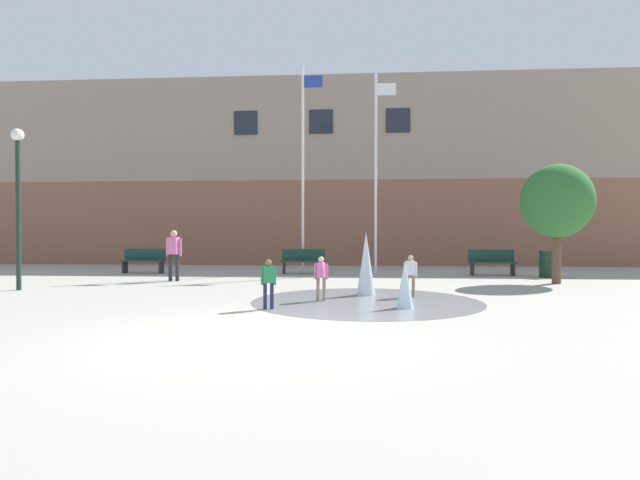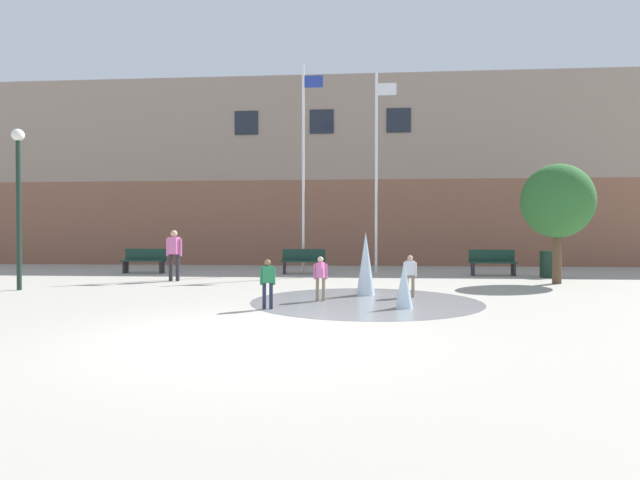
# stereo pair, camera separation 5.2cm
# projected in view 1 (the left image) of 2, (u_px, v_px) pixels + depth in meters

# --- Properties ---
(ground_plane) EXTENTS (100.00, 100.00, 0.00)m
(ground_plane) POSITION_uv_depth(u_px,v_px,m) (245.00, 337.00, 7.20)
(ground_plane) COLOR #9E998E
(library_building) EXTENTS (36.00, 6.05, 8.78)m
(library_building) POSITION_uv_depth(u_px,v_px,m) (325.00, 177.00, 25.89)
(library_building) COLOR brown
(library_building) RESTS_ON ground
(splash_fountain) EXTENTS (5.08, 5.08, 1.54)m
(splash_fountain) POSITION_uv_depth(u_px,v_px,m) (372.00, 279.00, 11.34)
(splash_fountain) COLOR gray
(splash_fountain) RESTS_ON ground
(park_bench_far_left) EXTENTS (1.60, 0.44, 0.91)m
(park_bench_far_left) POSITION_uv_depth(u_px,v_px,m) (144.00, 260.00, 18.66)
(park_bench_far_left) COLOR #28282D
(park_bench_far_left) RESTS_ON ground
(park_bench_center) EXTENTS (1.60, 0.44, 0.91)m
(park_bench_center) POSITION_uv_depth(u_px,v_px,m) (303.00, 261.00, 18.32)
(park_bench_center) COLOR #28282D
(park_bench_center) RESTS_ON ground
(park_bench_near_trashcan) EXTENTS (1.60, 0.44, 0.91)m
(park_bench_near_trashcan) POSITION_uv_depth(u_px,v_px,m) (492.00, 262.00, 17.64)
(park_bench_near_trashcan) COLOR #28282D
(park_bench_near_trashcan) RESTS_ON ground
(child_with_pink_shirt) EXTENTS (0.31, 0.15, 0.99)m
(child_with_pink_shirt) POSITION_uv_depth(u_px,v_px,m) (410.00, 273.00, 11.67)
(child_with_pink_shirt) COLOR #89755B
(child_with_pink_shirt) RESTS_ON ground
(child_running) EXTENTS (0.31, 0.24, 0.99)m
(child_running) POSITION_uv_depth(u_px,v_px,m) (321.00, 275.00, 11.04)
(child_running) COLOR #89755B
(child_running) RESTS_ON ground
(adult_watching) EXTENTS (0.50, 0.31, 1.59)m
(adult_watching) POSITION_uv_depth(u_px,v_px,m) (174.00, 251.00, 15.56)
(adult_watching) COLOR #28282D
(adult_watching) RESTS_ON ground
(child_in_fountain) EXTENTS (0.31, 0.19, 0.99)m
(child_in_fountain) POSITION_uv_depth(u_px,v_px,m) (268.00, 280.00, 9.86)
(child_in_fountain) COLOR #1E233D
(child_in_fountain) RESTS_ON ground
(flagpole_left) EXTENTS (0.80, 0.10, 7.87)m
(flagpole_left) POSITION_uv_depth(u_px,v_px,m) (304.00, 163.00, 18.94)
(flagpole_left) COLOR silver
(flagpole_left) RESTS_ON ground
(flagpole_right) EXTENTS (0.80, 0.10, 7.52)m
(flagpole_right) POSITION_uv_depth(u_px,v_px,m) (377.00, 167.00, 18.75)
(flagpole_right) COLOR silver
(flagpole_right) RESTS_ON ground
(lamp_post_left_lane) EXTENTS (0.32, 0.32, 4.24)m
(lamp_post_left_lane) POSITION_uv_depth(u_px,v_px,m) (18.00, 186.00, 13.08)
(lamp_post_left_lane) COLOR #192D23
(lamp_post_left_lane) RESTS_ON ground
(trash_can) EXTENTS (0.56, 0.56, 0.90)m
(trash_can) POSITION_uv_depth(u_px,v_px,m) (548.00, 264.00, 16.87)
(trash_can) COLOR #193323
(trash_can) RESTS_ON ground
(street_tree_near_building) EXTENTS (2.07, 2.07, 3.56)m
(street_tree_near_building) POSITION_uv_depth(u_px,v_px,m) (557.00, 202.00, 14.79)
(street_tree_near_building) COLOR brown
(street_tree_near_building) RESTS_ON ground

